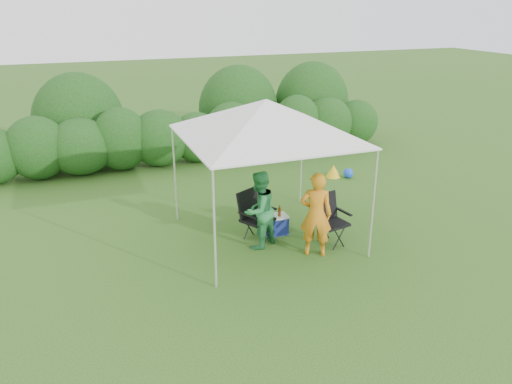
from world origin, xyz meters
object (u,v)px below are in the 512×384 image
object	(u,v)px
canopy	(266,118)
woman	(259,210)
chair_right	(329,216)
man	(316,214)
chair_left	(254,213)
cooler	(276,225)

from	to	relation	value
canopy	woman	xyz separation A→B (m)	(-0.28, -0.34, -1.69)
chair_right	woman	xyz separation A→B (m)	(-1.36, 0.33, 0.20)
canopy	man	size ratio (longest dim) A/B	1.89
canopy	chair_right	distance (m)	2.28
chair_left	woman	world-z (taller)	woman
chair_right	man	size ratio (longest dim) A/B	0.61
man	cooler	world-z (taller)	man
chair_right	canopy	bearing A→B (deg)	136.92
chair_left	cooler	bearing A→B (deg)	-20.45
chair_right	man	bearing A→B (deg)	-155.08
chair_left	woman	size ratio (longest dim) A/B	0.67
canopy	woman	distance (m)	1.75
chair_left	woman	distance (m)	0.38
woman	cooler	world-z (taller)	woman
chair_left	man	world-z (taller)	man
chair_left	man	xyz separation A→B (m)	(0.85, -1.01, 0.24)
chair_left	cooler	distance (m)	0.64
man	chair_right	bearing A→B (deg)	-117.96
chair_right	chair_left	size ratio (longest dim) A/B	0.97
chair_left	cooler	world-z (taller)	chair_left
man	woman	xyz separation A→B (m)	(-0.87, 0.69, -0.05)
chair_right	chair_left	bearing A→B (deg)	142.65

